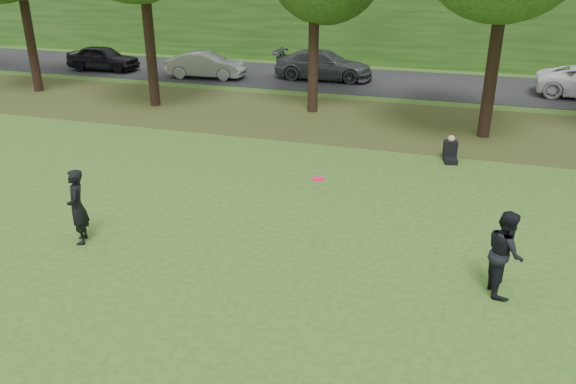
% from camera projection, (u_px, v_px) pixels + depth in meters
% --- Properties ---
extents(ground, '(120.00, 120.00, 0.00)m').
position_uv_depth(ground, '(271.00, 292.00, 11.12)').
color(ground, '#2A531A').
rests_on(ground, ground).
extents(leaf_litter, '(60.00, 7.00, 0.01)m').
position_uv_depth(leaf_litter, '(378.00, 122.00, 22.54)').
color(leaf_litter, '#3C2C15').
rests_on(leaf_litter, ground).
extents(street, '(70.00, 7.00, 0.02)m').
position_uv_depth(street, '(403.00, 83.00, 29.56)').
color(street, black).
rests_on(street, ground).
extents(far_hedge, '(70.00, 3.00, 5.00)m').
position_uv_depth(far_hedge, '(419.00, 22.00, 33.87)').
color(far_hedge, '#193F12').
rests_on(far_hedge, ground).
extents(player_left, '(0.70, 0.78, 1.78)m').
position_uv_depth(player_left, '(77.00, 207.00, 12.77)').
color(player_left, black).
rests_on(player_left, ground).
extents(player_right, '(0.83, 0.97, 1.74)m').
position_uv_depth(player_right, '(505.00, 253.00, 10.83)').
color(player_right, black).
rests_on(player_right, ground).
extents(parked_cars, '(37.46, 3.64, 1.53)m').
position_uv_depth(parked_cars, '(400.00, 72.00, 28.58)').
color(parked_cars, black).
rests_on(parked_cars, street).
extents(frisbee, '(0.35, 0.35, 0.06)m').
position_uv_depth(frisbee, '(318.00, 179.00, 10.99)').
color(frisbee, '#FF154A').
rests_on(frisbee, ground).
extents(seated_person, '(0.54, 0.79, 0.83)m').
position_uv_depth(seated_person, '(450.00, 151.00, 18.22)').
color(seated_person, black).
rests_on(seated_person, ground).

